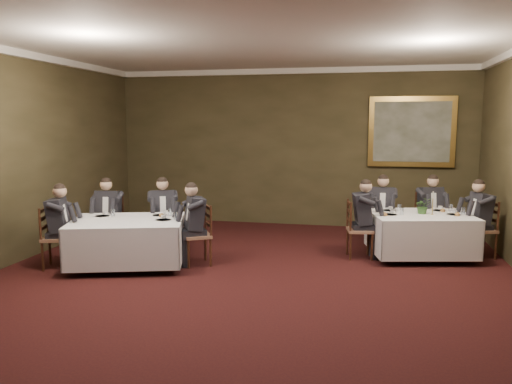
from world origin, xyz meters
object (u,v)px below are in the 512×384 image
at_px(diner_main_endright, 481,228).
at_px(chair_sec_backleft, 110,237).
at_px(diner_sec_backleft, 109,224).
at_px(diner_sec_endleft, 57,236).
at_px(chair_sec_endright, 198,247).
at_px(chair_main_endleft, 359,241).
at_px(diner_sec_endright, 197,234).
at_px(diner_main_backleft, 382,219).
at_px(chair_main_backleft, 381,231).
at_px(chair_sec_backright, 164,236).
at_px(centerpiece, 423,205).
at_px(chair_main_backright, 428,231).
at_px(table_main, 420,232).
at_px(diner_main_endleft, 360,228).
at_px(candlestick, 433,206).
at_px(chair_main_endright, 480,241).
at_px(diner_sec_backright, 163,223).
at_px(chair_sec_endleft, 57,250).
at_px(table_second, 128,239).
at_px(diner_main_backright, 429,219).

bearing_deg(diner_main_endright, chair_sec_backleft, 82.46).
relative_size(diner_sec_backleft, diner_sec_endleft, 1.00).
bearing_deg(chair_sec_endright, chair_main_endleft, -99.59).
bearing_deg(diner_sec_endright, diner_main_backleft, -87.54).
bearing_deg(diner_sec_endright, chair_main_backleft, -87.39).
height_order(chair_main_endleft, chair_sec_backleft, same).
height_order(chair_sec_backright, diner_sec_endright, diner_sec_endright).
distance_m(diner_main_endright, diner_sec_endleft, 7.08).
height_order(chair_sec_backright, chair_sec_endright, same).
distance_m(diner_main_backleft, chair_sec_endright, 3.57).
bearing_deg(diner_sec_endright, centerpiece, -101.66).
height_order(chair_main_backright, centerpiece, centerpiece).
xyz_separation_m(table_main, chair_main_endleft, (-1.03, -0.22, -0.17)).
relative_size(chair_sec_endright, centerpiece, 3.36).
bearing_deg(chair_sec_backleft, table_main, -179.08).
relative_size(diner_main_endleft, diner_sec_endleft, 1.00).
xyz_separation_m(diner_sec_backleft, diner_sec_endleft, (-0.35, -1.05, 0.00)).
distance_m(chair_sec_backleft, chair_sec_backright, 0.95).
distance_m(chair_main_backleft, centerpiece, 1.15).
bearing_deg(centerpiece, diner_main_endright, 11.33).
relative_size(chair_sec_backright, diner_sec_endright, 0.74).
distance_m(table_main, chair_sec_endright, 3.81).
height_order(chair_main_backright, candlestick, candlestick).
xyz_separation_m(chair_main_endright, diner_sec_backright, (-5.52, -0.75, 0.23)).
bearing_deg(table_main, chair_sec_backright, -173.43).
bearing_deg(chair_sec_endleft, chair_sec_backright, 118.30).
height_order(diner_sec_backleft, diner_sec_endleft, same).
distance_m(diner_main_endleft, chair_sec_backright, 3.50).
relative_size(table_second, diner_main_backright, 1.55).
relative_size(diner_main_backright, diner_sec_backright, 1.00).
distance_m(chair_main_backleft, chair_sec_endright, 3.57).
height_order(diner_main_backleft, diner_sec_endright, same).
height_order(chair_main_backright, diner_main_endright, diner_main_endright).
bearing_deg(diner_sec_endleft, table_main, 89.74).
xyz_separation_m(diner_main_backleft, chair_sec_backright, (-3.88, -1.25, -0.23)).
distance_m(diner_main_backleft, chair_sec_endleft, 5.76).
relative_size(diner_main_backleft, chair_main_endleft, 1.35).
xyz_separation_m(chair_main_endleft, chair_sec_endleft, (-4.74, -1.63, 0.00)).
height_order(chair_main_backleft, chair_main_endleft, same).
relative_size(diner_main_backleft, diner_sec_backleft, 1.00).
bearing_deg(chair_main_endright, diner_main_endleft, 85.88).
relative_size(chair_main_endright, chair_sec_backright, 1.00).
height_order(chair_main_backright, chair_sec_endleft, same).
distance_m(table_second, chair_sec_backright, 1.04).
bearing_deg(chair_main_backleft, chair_sec_backleft, 19.52).
bearing_deg(diner_main_backleft, chair_sec_backleft, 19.40).
bearing_deg(chair_main_endright, diner_sec_backright, 81.29).
relative_size(table_second, centerpiece, 7.02).
height_order(table_main, diner_main_endleft, diner_main_endleft).
bearing_deg(diner_sec_backleft, chair_sec_backright, -170.05).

